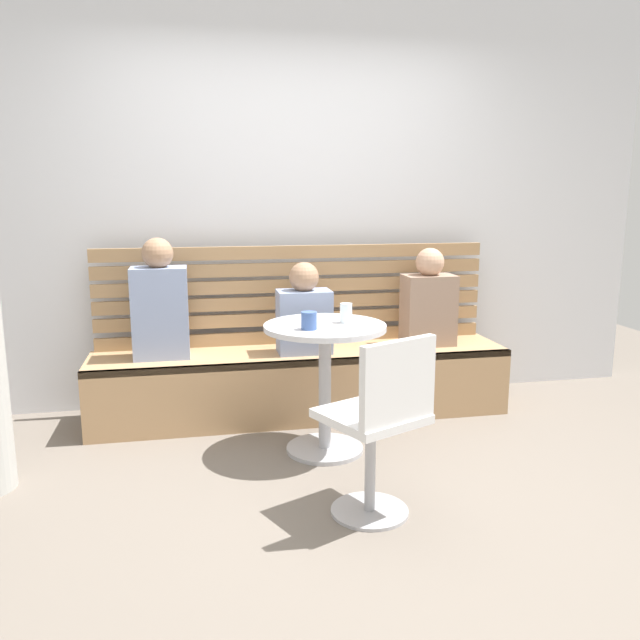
{
  "coord_description": "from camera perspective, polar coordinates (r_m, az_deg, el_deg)",
  "views": [
    {
      "loc": [
        -0.69,
        -2.79,
        1.45
      ],
      "look_at": [
        0.01,
        0.66,
        0.75
      ],
      "focal_mm": 35.88,
      "sensor_mm": 36.0,
      "label": 1
    }
  ],
  "objects": [
    {
      "name": "white_chair",
      "position": [
        2.86,
        5.42,
        -8.95
      ],
      "size": [
        0.53,
        0.53,
        0.85
      ],
      "color": "#ADADB2",
      "rests_on": "ground"
    },
    {
      "name": "back_wall",
      "position": [
        4.49,
        -2.7,
        11.23
      ],
      "size": [
        5.2,
        0.1,
        2.9
      ],
      "primitive_type": "cube",
      "color": "silver",
      "rests_on": "ground"
    },
    {
      "name": "person_child_left",
      "position": [
        4.09,
        -1.43,
        0.59
      ],
      "size": [
        0.34,
        0.22,
        0.58
      ],
      "color": "#8C9EC6",
      "rests_on": "booth_bench"
    },
    {
      "name": "person_adult",
      "position": [
        4.07,
        -14.09,
        1.34
      ],
      "size": [
        0.34,
        0.22,
        0.75
      ],
      "color": "#8C9EC6",
      "rests_on": "booth_bench"
    },
    {
      "name": "booth_backrest",
      "position": [
        4.34,
        -2.21,
        2.32
      ],
      "size": [
        2.65,
        0.04,
        0.67
      ],
      "color": "#A68157",
      "rests_on": "booth_bench"
    },
    {
      "name": "cafe_table",
      "position": [
        3.57,
        0.44,
        -3.87
      ],
      "size": [
        0.68,
        0.68,
        0.74
      ],
      "color": "#ADADB2",
      "rests_on": "ground"
    },
    {
      "name": "cup_mug_blue",
      "position": [
        3.38,
        -0.99,
        -0.06
      ],
      "size": [
        0.08,
        0.08,
        0.09
      ],
      "primitive_type": "cylinder",
      "color": "#3D5B9E",
      "rests_on": "cafe_table"
    },
    {
      "name": "booth_bench",
      "position": [
        4.23,
        -1.62,
        -5.64
      ],
      "size": [
        2.7,
        0.52,
        0.44
      ],
      "color": "tan",
      "rests_on": "ground"
    },
    {
      "name": "person_child_middle",
      "position": [
        4.36,
        9.66,
        1.56
      ],
      "size": [
        0.34,
        0.22,
        0.66
      ],
      "color": "#9E7F6B",
      "rests_on": "booth_bench"
    },
    {
      "name": "ground",
      "position": [
        3.22,
        2.21,
        -15.52
      ],
      "size": [
        8.0,
        8.0,
        0.0
      ],
      "primitive_type": "plane",
      "color": "#70665B"
    },
    {
      "name": "cup_water_clear",
      "position": [
        3.56,
        2.34,
        0.62
      ],
      "size": [
        0.07,
        0.07,
        0.11
      ],
      "primitive_type": "cylinder",
      "color": "white",
      "rests_on": "cafe_table"
    }
  ]
}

